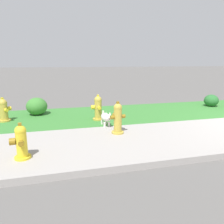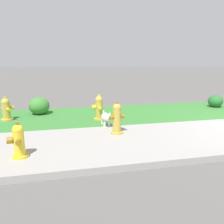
{
  "view_description": "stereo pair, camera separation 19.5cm",
  "coord_description": "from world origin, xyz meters",
  "px_view_note": "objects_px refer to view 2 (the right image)",
  "views": [
    {
      "loc": [
        -5.42,
        -4.21,
        1.67
      ],
      "look_at": [
        -4.09,
        1.07,
        0.4
      ],
      "focal_mm": 35.0,
      "sensor_mm": 36.0,
      "label": 1
    },
    {
      "loc": [
        -5.24,
        -4.25,
        1.67
      ],
      "look_at": [
        -4.09,
        1.07,
        0.4
      ],
      "focal_mm": 35.0,
      "sensor_mm": 36.0,
      "label": 2
    }
  ],
  "objects_px": {
    "shrub_bush_near_lamp": "(215,101)",
    "shrub_bush_far_verge": "(39,106)",
    "fire_hydrant_by_grass_verge": "(6,109)",
    "fire_hydrant_near_corner": "(99,108)",
    "small_white_dog": "(106,117)",
    "fire_hydrant_mid_block": "(117,118)",
    "fire_hydrant_far_end": "(19,141)"
  },
  "relations": [
    {
      "from": "fire_hydrant_mid_block",
      "to": "shrub_bush_far_verge",
      "type": "relative_size",
      "value": 1.19
    },
    {
      "from": "fire_hydrant_mid_block",
      "to": "small_white_dog",
      "type": "relative_size",
      "value": 1.33
    },
    {
      "from": "fire_hydrant_near_corner",
      "to": "fire_hydrant_mid_block",
      "type": "bearing_deg",
      "value": -172.19
    },
    {
      "from": "fire_hydrant_mid_block",
      "to": "shrub_bush_far_verge",
      "type": "height_order",
      "value": "fire_hydrant_mid_block"
    },
    {
      "from": "small_white_dog",
      "to": "fire_hydrant_by_grass_verge",
      "type": "bearing_deg",
      "value": -117.32
    },
    {
      "from": "fire_hydrant_by_grass_verge",
      "to": "small_white_dog",
      "type": "height_order",
      "value": "fire_hydrant_by_grass_verge"
    },
    {
      "from": "shrub_bush_near_lamp",
      "to": "shrub_bush_far_verge",
      "type": "relative_size",
      "value": 0.81
    },
    {
      "from": "fire_hydrant_near_corner",
      "to": "shrub_bush_near_lamp",
      "type": "relative_size",
      "value": 1.41
    },
    {
      "from": "fire_hydrant_near_corner",
      "to": "shrub_bush_near_lamp",
      "type": "height_order",
      "value": "fire_hydrant_near_corner"
    },
    {
      "from": "fire_hydrant_mid_block",
      "to": "shrub_bush_far_verge",
      "type": "xyz_separation_m",
      "value": [
        -1.99,
        2.41,
        -0.1
      ]
    },
    {
      "from": "fire_hydrant_near_corner",
      "to": "small_white_dog",
      "type": "relative_size",
      "value": 1.28
    },
    {
      "from": "fire_hydrant_near_corner",
      "to": "fire_hydrant_mid_block",
      "type": "distance_m",
      "value": 1.35
    },
    {
      "from": "fire_hydrant_mid_block",
      "to": "small_white_dog",
      "type": "distance_m",
      "value": 0.69
    },
    {
      "from": "shrub_bush_near_lamp",
      "to": "small_white_dog",
      "type": "bearing_deg",
      "value": -160.75
    },
    {
      "from": "fire_hydrant_mid_block",
      "to": "small_white_dog",
      "type": "height_order",
      "value": "fire_hydrant_mid_block"
    },
    {
      "from": "small_white_dog",
      "to": "shrub_bush_far_verge",
      "type": "bearing_deg",
      "value": -137.28
    },
    {
      "from": "small_white_dog",
      "to": "shrub_bush_far_verge",
      "type": "height_order",
      "value": "shrub_bush_far_verge"
    },
    {
      "from": "shrub_bush_near_lamp",
      "to": "shrub_bush_far_verge",
      "type": "distance_m",
      "value": 6.29
    },
    {
      "from": "fire_hydrant_by_grass_verge",
      "to": "fire_hydrant_far_end",
      "type": "relative_size",
      "value": 1.05
    },
    {
      "from": "fire_hydrant_by_grass_verge",
      "to": "fire_hydrant_mid_block",
      "type": "relative_size",
      "value": 0.89
    },
    {
      "from": "fire_hydrant_by_grass_verge",
      "to": "fire_hydrant_far_end",
      "type": "bearing_deg",
      "value": -22.66
    },
    {
      "from": "fire_hydrant_far_end",
      "to": "small_white_dog",
      "type": "distance_m",
      "value": 2.44
    },
    {
      "from": "shrub_bush_near_lamp",
      "to": "fire_hydrant_mid_block",
      "type": "bearing_deg",
      "value": -152.78
    },
    {
      "from": "fire_hydrant_far_end",
      "to": "fire_hydrant_by_grass_verge",
      "type": "bearing_deg",
      "value": 11.21
    },
    {
      "from": "fire_hydrant_far_end",
      "to": "small_white_dog",
      "type": "bearing_deg",
      "value": -55.37
    },
    {
      "from": "fire_hydrant_far_end",
      "to": "shrub_bush_near_lamp",
      "type": "height_order",
      "value": "fire_hydrant_far_end"
    },
    {
      "from": "fire_hydrant_by_grass_verge",
      "to": "shrub_bush_near_lamp",
      "type": "bearing_deg",
      "value": 53.38
    },
    {
      "from": "fire_hydrant_mid_block",
      "to": "small_white_dog",
      "type": "bearing_deg",
      "value": 91.82
    },
    {
      "from": "fire_hydrant_by_grass_verge",
      "to": "fire_hydrant_mid_block",
      "type": "distance_m",
      "value": 3.37
    },
    {
      "from": "fire_hydrant_by_grass_verge",
      "to": "fire_hydrant_near_corner",
      "type": "relative_size",
      "value": 0.93
    },
    {
      "from": "fire_hydrant_mid_block",
      "to": "shrub_bush_near_lamp",
      "type": "bearing_deg",
      "value": 17.72
    },
    {
      "from": "fire_hydrant_near_corner",
      "to": "shrub_bush_near_lamp",
      "type": "bearing_deg",
      "value": -80.56
    }
  ]
}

